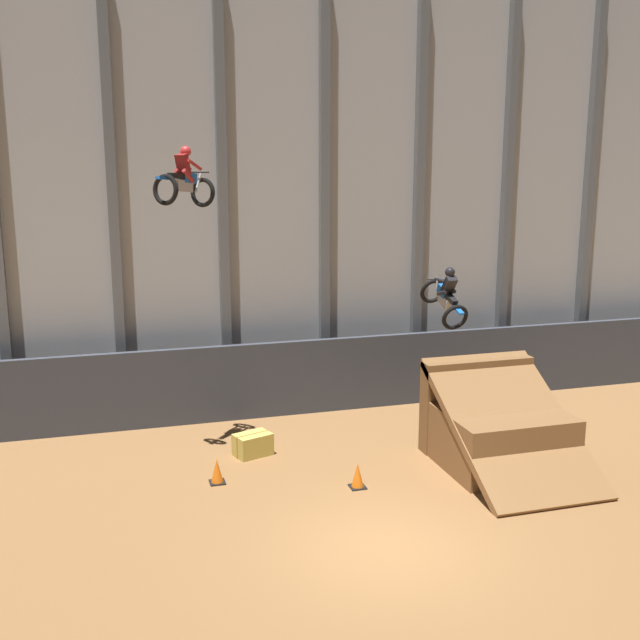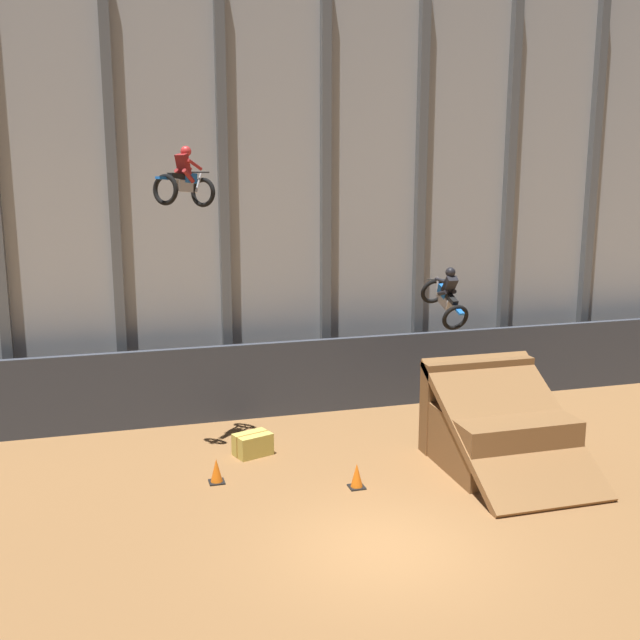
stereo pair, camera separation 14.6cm
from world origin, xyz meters
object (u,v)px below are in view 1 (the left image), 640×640
at_px(rider_bike_left_air, 184,181).
at_px(traffic_cone_near_ramp, 217,471).
at_px(dirt_ramp, 495,428).
at_px(traffic_cone_arena_edge, 358,476).
at_px(rider_bike_right_air, 445,297).
at_px(hay_bale_trackside, 253,444).

relative_size(rider_bike_left_air, traffic_cone_near_ramp, 2.80).
xyz_separation_m(dirt_ramp, traffic_cone_arena_edge, (-3.77, -0.52, -0.59)).
bearing_deg(rider_bike_left_air, rider_bike_right_air, 39.23).
bearing_deg(traffic_cone_arena_edge, dirt_ramp, 7.88).
height_order(dirt_ramp, rider_bike_left_air, rider_bike_left_air).
bearing_deg(rider_bike_right_air, hay_bale_trackside, 179.14).
relative_size(rider_bike_left_air, traffic_cone_arena_edge, 2.80).
bearing_deg(dirt_ramp, traffic_cone_near_ramp, 174.73).
bearing_deg(dirt_ramp, hay_bale_trackside, 159.92).
height_order(traffic_cone_near_ramp, traffic_cone_arena_edge, same).
distance_m(rider_bike_right_air, hay_bale_trackside, 6.32).
bearing_deg(hay_bale_trackside, dirt_ramp, -20.08).
bearing_deg(hay_bale_trackside, rider_bike_left_air, 151.39).
bearing_deg(traffic_cone_arena_edge, hay_bale_trackside, 126.31).
xyz_separation_m(rider_bike_left_air, traffic_cone_arena_edge, (3.30, -3.36, -6.55)).
bearing_deg(rider_bike_right_air, dirt_ramp, -80.13).
xyz_separation_m(traffic_cone_near_ramp, hay_bale_trackside, (1.13, 1.45, -0.00)).
bearing_deg(traffic_cone_near_ramp, dirt_ramp, -5.27).
xyz_separation_m(dirt_ramp, traffic_cone_near_ramp, (-6.80, 0.63, -0.59)).
relative_size(rider_bike_left_air, rider_bike_right_air, 0.87).
distance_m(dirt_ramp, rider_bike_left_air, 9.67).
bearing_deg(traffic_cone_near_ramp, rider_bike_right_air, 13.37).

